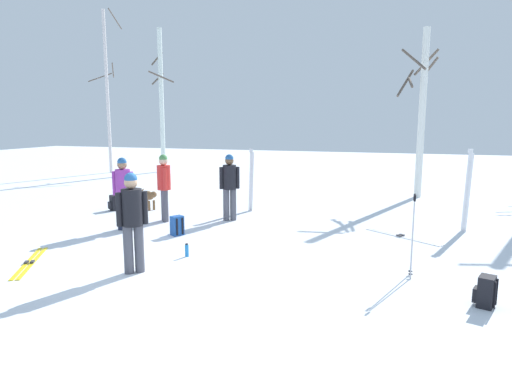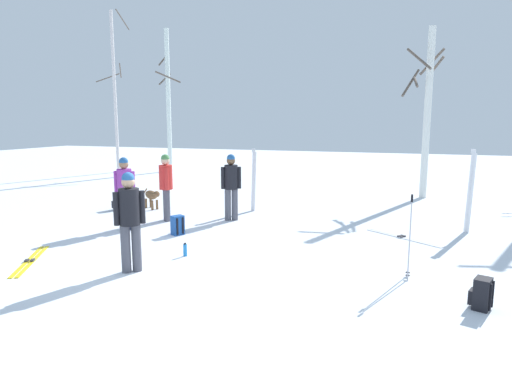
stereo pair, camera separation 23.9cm
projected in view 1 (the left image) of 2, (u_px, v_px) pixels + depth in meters
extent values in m
plane|color=white|center=(190.00, 266.00, 7.92)|extent=(60.00, 60.00, 0.00)
cylinder|color=#4C4C56|center=(164.00, 205.00, 11.46)|extent=(0.16, 0.16, 0.82)
cylinder|color=#4C4C56|center=(165.00, 206.00, 11.29)|extent=(0.16, 0.16, 0.82)
cylinder|color=red|center=(164.00, 177.00, 11.26)|extent=(0.34, 0.34, 0.62)
sphere|color=beige|center=(163.00, 161.00, 11.19)|extent=(0.22, 0.22, 0.22)
sphere|color=#4C8C4C|center=(163.00, 159.00, 11.19)|extent=(0.21, 0.21, 0.21)
cylinder|color=red|center=(163.00, 177.00, 11.46)|extent=(0.10, 0.10, 0.56)
cylinder|color=red|center=(165.00, 179.00, 11.07)|extent=(0.10, 0.10, 0.56)
cylinder|color=#1E2338|center=(128.00, 213.00, 10.44)|extent=(0.16, 0.16, 0.82)
cylinder|color=#1E2338|center=(121.00, 213.00, 10.46)|extent=(0.16, 0.16, 0.82)
cylinder|color=purple|center=(123.00, 183.00, 10.34)|extent=(0.34, 0.34, 0.62)
sphere|color=#997051|center=(122.00, 165.00, 10.27)|extent=(0.22, 0.22, 0.22)
sphere|color=#265999|center=(122.00, 162.00, 10.26)|extent=(0.21, 0.21, 0.21)
cylinder|color=purple|center=(131.00, 184.00, 10.31)|extent=(0.10, 0.10, 0.56)
cylinder|color=purple|center=(114.00, 183.00, 10.37)|extent=(0.10, 0.10, 0.56)
cylinder|color=#4C4C56|center=(226.00, 205.00, 11.44)|extent=(0.16, 0.16, 0.82)
cylinder|color=#4C4C56|center=(233.00, 205.00, 11.47)|extent=(0.16, 0.16, 0.82)
cylinder|color=black|center=(229.00, 177.00, 11.34)|extent=(0.34, 0.34, 0.62)
sphere|color=brown|center=(229.00, 161.00, 11.27)|extent=(0.22, 0.22, 0.22)
sphere|color=#265999|center=(229.00, 158.00, 11.26)|extent=(0.21, 0.21, 0.21)
cylinder|color=black|center=(221.00, 178.00, 11.30)|extent=(0.10, 0.10, 0.56)
cylinder|color=black|center=(238.00, 178.00, 11.38)|extent=(0.10, 0.10, 0.56)
cylinder|color=#4C4C56|center=(139.00, 249.00, 7.54)|extent=(0.16, 0.16, 0.82)
cylinder|color=#4C4C56|center=(128.00, 250.00, 7.47)|extent=(0.16, 0.16, 0.82)
cylinder|color=black|center=(132.00, 207.00, 7.39)|extent=(0.34, 0.34, 0.62)
sphere|color=tan|center=(131.00, 182.00, 7.32)|extent=(0.22, 0.22, 0.22)
sphere|color=#265999|center=(131.00, 179.00, 7.31)|extent=(0.21, 0.21, 0.21)
cylinder|color=black|center=(145.00, 208.00, 7.47)|extent=(0.10, 0.10, 0.56)
cylinder|color=black|center=(119.00, 210.00, 7.31)|extent=(0.10, 0.10, 0.56)
ellipsoid|color=brown|center=(148.00, 195.00, 12.90)|extent=(0.63, 0.49, 0.26)
sphere|color=brown|center=(154.00, 195.00, 12.65)|extent=(0.18, 0.18, 0.18)
ellipsoid|color=brown|center=(155.00, 195.00, 12.60)|extent=(0.12, 0.10, 0.06)
cylinder|color=brown|center=(142.00, 191.00, 13.15)|extent=(0.18, 0.13, 0.17)
cylinder|color=brown|center=(154.00, 205.00, 12.86)|extent=(0.07, 0.07, 0.28)
cylinder|color=brown|center=(149.00, 206.00, 12.75)|extent=(0.07, 0.07, 0.28)
cylinder|color=brown|center=(147.00, 203.00, 13.14)|extent=(0.07, 0.07, 0.28)
cylinder|color=brown|center=(143.00, 204.00, 13.04)|extent=(0.07, 0.07, 0.28)
cube|color=white|center=(466.00, 193.00, 10.23)|extent=(0.11, 0.09, 1.83)
cube|color=white|center=(469.00, 151.00, 10.08)|extent=(0.06, 0.05, 0.10)
cube|color=white|center=(468.00, 193.00, 10.18)|extent=(0.11, 0.09, 1.83)
cube|color=white|center=(472.00, 151.00, 10.03)|extent=(0.06, 0.05, 0.10)
cube|color=white|center=(250.00, 182.00, 12.59)|extent=(0.13, 0.06, 1.69)
cube|color=white|center=(250.00, 151.00, 12.45)|extent=(0.06, 0.04, 0.10)
cube|color=white|center=(252.00, 182.00, 12.55)|extent=(0.13, 0.06, 1.69)
cube|color=white|center=(252.00, 151.00, 12.41)|extent=(0.06, 0.04, 0.10)
cube|color=white|center=(404.00, 236.00, 9.89)|extent=(1.60, 1.12, 0.02)
cube|color=#333338|center=(402.00, 235.00, 9.93)|extent=(0.13, 0.12, 0.03)
cube|color=white|center=(401.00, 237.00, 9.83)|extent=(1.60, 1.12, 0.02)
cube|color=#333338|center=(399.00, 236.00, 9.87)|extent=(0.13, 0.12, 0.03)
cube|color=yellow|center=(27.00, 263.00, 8.06)|extent=(1.01, 1.66, 0.02)
cube|color=#333338|center=(26.00, 262.00, 8.01)|extent=(0.11, 0.14, 0.03)
cube|color=yellow|center=(33.00, 262.00, 8.09)|extent=(1.01, 1.66, 0.02)
cube|color=#333338|center=(32.00, 262.00, 8.03)|extent=(0.11, 0.14, 0.03)
cylinder|color=#B2B2BC|center=(412.00, 238.00, 7.33)|extent=(0.02, 0.10, 1.28)
cylinder|color=black|center=(415.00, 197.00, 7.22)|extent=(0.04, 0.04, 0.10)
cylinder|color=black|center=(410.00, 271.00, 7.42)|extent=(0.07, 0.07, 0.01)
cylinder|color=#B2B2BC|center=(412.00, 240.00, 7.19)|extent=(0.02, 0.10, 1.28)
cylinder|color=black|center=(415.00, 198.00, 7.08)|extent=(0.04, 0.04, 0.10)
cylinder|color=black|center=(410.00, 274.00, 7.28)|extent=(0.07, 0.07, 0.01)
cube|color=black|center=(486.00, 292.00, 6.14)|extent=(0.27, 0.31, 0.44)
cube|color=black|center=(476.00, 294.00, 6.23)|extent=(0.12, 0.20, 0.20)
cube|color=black|center=(497.00, 292.00, 6.13)|extent=(0.03, 0.04, 0.37)
cube|color=black|center=(495.00, 295.00, 6.01)|extent=(0.03, 0.04, 0.37)
cube|color=#1E4C99|center=(177.00, 226.00, 10.00)|extent=(0.30, 0.33, 0.44)
cube|color=#1E4C99|center=(174.00, 227.00, 10.10)|extent=(0.15, 0.20, 0.20)
cube|color=black|center=(183.00, 226.00, 9.96)|extent=(0.04, 0.04, 0.37)
cube|color=black|center=(177.00, 227.00, 9.86)|extent=(0.04, 0.04, 0.37)
cube|color=black|center=(114.00, 203.00, 12.78)|extent=(0.33, 0.31, 0.44)
cube|color=black|center=(110.00, 205.00, 12.71)|extent=(0.20, 0.16, 0.20)
cube|color=black|center=(117.00, 202.00, 12.91)|extent=(0.04, 0.04, 0.37)
cube|color=black|center=(119.00, 203.00, 12.80)|extent=(0.04, 0.04, 0.37)
cylinder|color=#1E72BF|center=(187.00, 251.00, 8.43)|extent=(0.07, 0.07, 0.23)
cylinder|color=black|center=(187.00, 244.00, 8.41)|extent=(0.05, 0.05, 0.02)
cylinder|color=silver|center=(107.00, 93.00, 21.52)|extent=(0.15, 0.15, 7.75)
cylinder|color=brown|center=(100.00, 77.00, 21.82)|extent=(0.60, 1.17, 0.53)
cylinder|color=brown|center=(113.00, 70.00, 21.42)|extent=(0.40, 0.59, 0.64)
cylinder|color=brown|center=(115.00, 19.00, 20.87)|extent=(0.21, 1.21, 0.73)
cylinder|color=white|center=(162.00, 101.00, 22.05)|extent=(0.22, 0.22, 7.01)
cylinder|color=brown|center=(161.00, 77.00, 21.31)|extent=(1.07, 0.71, 0.56)
cylinder|color=brown|center=(158.00, 79.00, 22.12)|extent=(0.42, 0.62, 0.62)
cylinder|color=brown|center=(157.00, 59.00, 21.94)|extent=(0.39, 0.60, 0.70)
cylinder|color=silver|center=(422.00, 114.00, 14.60)|extent=(0.23, 0.23, 5.52)
cylinder|color=brown|center=(405.00, 83.00, 14.82)|extent=(0.54, 1.21, 0.97)
cylinder|color=brown|center=(410.00, 82.00, 14.51)|extent=(0.20, 0.87, 0.42)
cylinder|color=brown|center=(426.00, 62.00, 14.64)|extent=(0.77, 0.20, 0.84)
cylinder|color=brown|center=(430.00, 68.00, 14.53)|extent=(0.56, 0.42, 0.68)
cylinder|color=brown|center=(414.00, 59.00, 14.10)|extent=(0.80, 0.81, 0.78)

